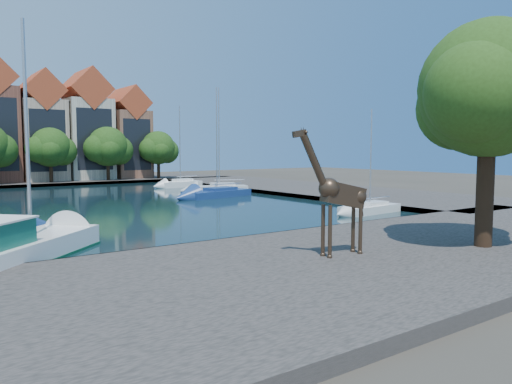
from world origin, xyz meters
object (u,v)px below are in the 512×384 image
plane_tree (490,94)px  giraffe_statue (338,194)px  motorsailer (10,246)px  sailboat_right_a (370,207)px

plane_tree → giraffe_statue: plane_tree is taller
giraffe_statue → motorsailer: motorsailer is taller
giraffe_statue → sailboat_right_a: size_ratio=0.67×
motorsailer → sailboat_right_a: (26.24, 2.92, -0.37)m
sailboat_right_a → giraffe_statue: bearing=-142.8°
plane_tree → giraffe_statue: 8.90m
motorsailer → plane_tree: bearing=-29.7°
plane_tree → giraffe_statue: (-7.23, 2.58, -4.50)m
plane_tree → giraffe_statue: bearing=160.3°
giraffe_statue → motorsailer: bearing=144.8°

